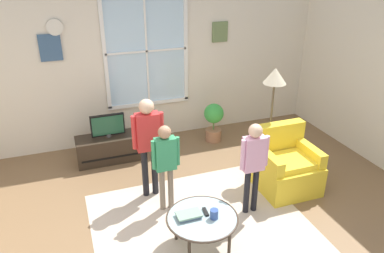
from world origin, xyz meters
The scene contains 15 objects.
ground_plane centered at (0.00, 0.00, -0.01)m, with size 6.90×5.95×0.02m, color brown.
back_wall centered at (0.00, 2.73, 1.32)m, with size 6.30×0.17×2.61m.
area_rug centered at (0.08, 0.01, 0.00)m, with size 2.55×2.33×0.01m, color #C6B29E.
tv_stand centered at (-0.70, 2.06, 0.20)m, with size 1.02×0.42×0.41m.
television centered at (-0.70, 2.06, 0.60)m, with size 0.52×0.08×0.37m.
armchair centered at (1.46, 0.47, 0.33)m, with size 0.76×0.74×0.87m.
coffee_table centered at (-0.05, -0.27, 0.40)m, with size 0.78×0.78×0.43m.
book_stack centered at (-0.19, -0.22, 0.45)m, with size 0.27×0.17×0.05m.
cup centered at (0.06, -0.33, 0.48)m, with size 0.09×0.09×0.11m, color #334C8C.
remote_near_books centered at (0.01, -0.21, 0.43)m, with size 0.04×0.14×0.02m, color black.
person_red_shirt centered at (-0.33, 0.93, 0.87)m, with size 0.42×0.19×1.38m.
person_green_shirt centered at (-0.21, 0.55, 0.73)m, with size 0.35×0.16×1.17m.
person_pink_shirt centered at (0.76, 0.14, 0.76)m, with size 0.37×0.17×1.22m.
potted_plant_by_window centered at (1.10, 2.14, 0.39)m, with size 0.34×0.34×0.68m.
floor_lamp centered at (1.48, 0.97, 1.32)m, with size 0.32×0.32×1.59m.
Camera 1 is at (-1.24, -3.25, 2.98)m, focal length 34.85 mm.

